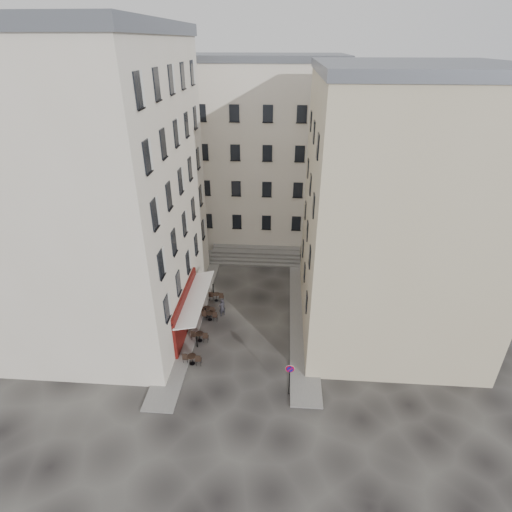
# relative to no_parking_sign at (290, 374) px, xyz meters

# --- Properties ---
(ground) EXTENTS (90.00, 90.00, 0.00)m
(ground) POSITION_rel_no_parking_sign_xyz_m (-3.41, 4.94, -1.69)
(ground) COLOR black
(ground) RESTS_ON ground
(sidewalk_left) EXTENTS (2.00, 22.00, 0.12)m
(sidewalk_left) POSITION_rel_no_parking_sign_xyz_m (-7.91, 8.94, -1.63)
(sidewalk_left) COLOR slate
(sidewalk_left) RESTS_ON ground
(sidewalk_right) EXTENTS (2.00, 18.00, 0.12)m
(sidewalk_right) POSITION_rel_no_parking_sign_xyz_m (1.09, 7.94, -1.63)
(sidewalk_right) COLOR slate
(sidewalk_right) RESTS_ON ground
(building_left) EXTENTS (12.20, 16.20, 20.60)m
(building_left) POSITION_rel_no_parking_sign_xyz_m (-13.91, 7.94, 8.61)
(building_left) COLOR beige
(building_left) RESTS_ON ground
(building_right) EXTENTS (12.20, 14.20, 18.60)m
(building_right) POSITION_rel_no_parking_sign_xyz_m (7.09, 8.44, 7.61)
(building_right) COLOR #BBAC8B
(building_right) RESTS_ON ground
(building_back) EXTENTS (18.20, 10.20, 18.60)m
(building_back) POSITION_rel_no_parking_sign_xyz_m (-4.41, 23.94, 7.61)
(building_back) COLOR beige
(building_back) RESTS_ON ground
(cafe_storefront) EXTENTS (1.74, 7.30, 3.50)m
(cafe_storefront) POSITION_rel_no_parking_sign_xyz_m (-7.72, 5.94, 0.18)
(cafe_storefront) COLOR #440A09
(cafe_storefront) RESTS_ON ground
(stone_steps) EXTENTS (9.00, 3.15, 0.80)m
(stone_steps) POSITION_rel_no_parking_sign_xyz_m (-3.41, 17.52, -1.29)
(stone_steps) COLOR #64625F
(stone_steps) RESTS_ON ground
(bollard_near) EXTENTS (0.12, 0.12, 0.98)m
(bollard_near) POSITION_rel_no_parking_sign_xyz_m (-6.66, 3.94, -1.17)
(bollard_near) COLOR black
(bollard_near) RESTS_ON ground
(bollard_mid) EXTENTS (0.12, 0.12, 0.98)m
(bollard_mid) POSITION_rel_no_parking_sign_xyz_m (-6.66, 7.44, -1.17)
(bollard_mid) COLOR black
(bollard_mid) RESTS_ON ground
(bollard_far) EXTENTS (0.12, 0.12, 0.98)m
(bollard_far) POSITION_rel_no_parking_sign_xyz_m (-6.66, 10.94, -1.17)
(bollard_far) COLOR black
(bollard_far) RESTS_ON ground
(no_parking_sign) EXTENTS (0.55, 0.10, 2.39)m
(no_parking_sign) POSITION_rel_no_parking_sign_xyz_m (0.00, 0.00, 0.00)
(no_parking_sign) COLOR black
(no_parking_sign) RESTS_ON ground
(bistro_table_a) EXTENTS (1.31, 0.61, 0.92)m
(bistro_table_a) POSITION_rel_no_parking_sign_xyz_m (-6.64, 2.20, -1.23)
(bistro_table_a) COLOR black
(bistro_table_a) RESTS_ON ground
(bistro_table_b) EXTENTS (1.29, 0.61, 0.91)m
(bistro_table_b) POSITION_rel_no_parking_sign_xyz_m (-6.58, 4.60, -1.23)
(bistro_table_b) COLOR black
(bistro_table_b) RESTS_ON ground
(bistro_table_c) EXTENTS (1.25, 0.59, 0.88)m
(bistro_table_c) POSITION_rel_no_parking_sign_xyz_m (-6.29, 7.17, -1.24)
(bistro_table_c) COLOR black
(bistro_table_c) RESTS_ON ground
(bistro_table_d) EXTENTS (1.35, 0.63, 0.95)m
(bistro_table_d) POSITION_rel_no_parking_sign_xyz_m (-6.61, 7.74, -1.21)
(bistro_table_d) COLOR black
(bistro_table_d) RESTS_ON ground
(bistro_table_e) EXTENTS (1.29, 0.60, 0.91)m
(bistro_table_e) POSITION_rel_no_parking_sign_xyz_m (-6.19, 9.85, -1.23)
(bistro_table_e) COLOR black
(bistro_table_e) RESTS_ON ground
(pedestrian) EXTENTS (0.69, 0.68, 1.60)m
(pedestrian) POSITION_rel_no_parking_sign_xyz_m (-5.39, 7.83, -0.89)
(pedestrian) COLOR #242329
(pedestrian) RESTS_ON ground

